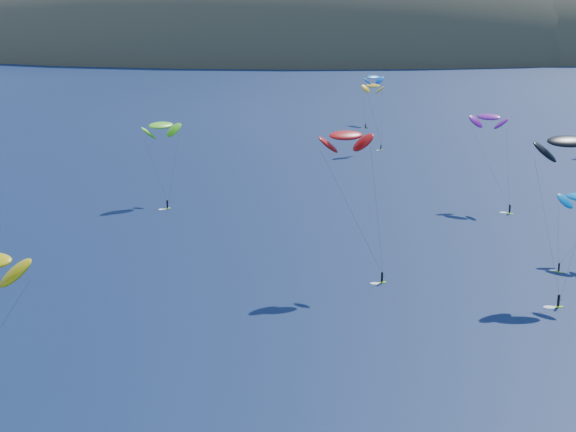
# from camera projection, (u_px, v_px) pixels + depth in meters

# --- Properties ---
(island) EXTENTS (730.00, 300.00, 210.00)m
(island) POSITION_uv_depth(u_px,v_px,m) (331.00, 64.00, 603.86)
(island) COLOR #3D3526
(island) RESTS_ON ground
(kitesurfer_3) EXTENTS (9.79, 13.94, 19.24)m
(kitesurfer_3) POSITION_uv_depth(u_px,v_px,m) (161.00, 126.00, 177.05)
(kitesurfer_3) COLOR #B0F11A
(kitesurfer_3) RESTS_ON ground
(kitesurfer_4) EXTENTS (7.44, 6.57, 22.82)m
(kitesurfer_4) POSITION_uv_depth(u_px,v_px,m) (374.00, 77.00, 231.47)
(kitesurfer_4) COLOR #B0F11A
(kitesurfer_4) RESTS_ON ground
(kitesurfer_6) EXTENTS (8.95, 14.15, 21.28)m
(kitesurfer_6) POSITION_uv_depth(u_px,v_px,m) (489.00, 117.00, 173.77)
(kitesurfer_6) COLOR #B0F11A
(kitesurfer_6) RESTS_ON ground
(kitesurfer_7) EXTENTS (11.02, 14.29, 26.15)m
(kitesurfer_7) POSITION_uv_depth(u_px,v_px,m) (569.00, 142.00, 124.32)
(kitesurfer_7) COLOR #B0F11A
(kitesurfer_7) RESTS_ON ground
(kitesurfer_9) EXTENTS (11.63, 8.23, 25.91)m
(kitesurfer_9) POSITION_uv_depth(u_px,v_px,m) (346.00, 136.00, 127.87)
(kitesurfer_9) COLOR #B0F11A
(kitesurfer_9) RESTS_ON ground
(kitesurfer_11) EXTENTS (9.03, 15.52, 15.37)m
(kitesurfer_11) POSITION_uv_depth(u_px,v_px,m) (373.00, 86.00, 277.15)
(kitesurfer_11) COLOR #B0F11A
(kitesurfer_11) RESTS_ON ground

